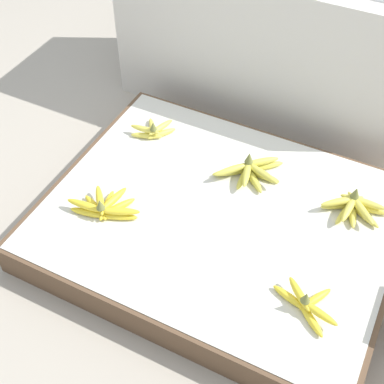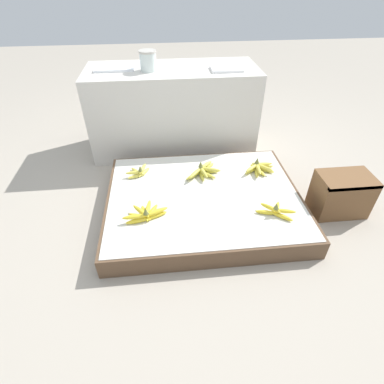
{
  "view_description": "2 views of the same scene",
  "coord_description": "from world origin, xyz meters",
  "px_view_note": "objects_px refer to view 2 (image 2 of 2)",
  "views": [
    {
      "loc": [
        0.48,
        -1.17,
        1.61
      ],
      "look_at": [
        -0.13,
        0.03,
        0.15
      ],
      "focal_mm": 50.0,
      "sensor_mm": 36.0,
      "label": 1
    },
    {
      "loc": [
        -0.24,
        -1.51,
        1.36
      ],
      "look_at": [
        -0.07,
        0.02,
        0.14
      ],
      "focal_mm": 28.0,
      "sensor_mm": 36.0,
      "label": 2
    }
  ],
  "objects_px": {
    "wooden_crate": "(341,194)",
    "banana_bunch_middle_midleft": "(203,171)",
    "banana_bunch_front_midright": "(276,211)",
    "foam_tray_white": "(227,69)",
    "glass_jar": "(148,61)",
    "banana_bunch_middle_left": "(139,172)",
    "banana_bunch_front_left": "(146,214)",
    "banana_bunch_middle_midright": "(259,168)"
  },
  "relations": [
    {
      "from": "banana_bunch_middle_left",
      "to": "banana_bunch_middle_midright",
      "type": "distance_m",
      "value": 0.85
    },
    {
      "from": "banana_bunch_middle_left",
      "to": "foam_tray_white",
      "type": "relative_size",
      "value": 0.73
    },
    {
      "from": "banana_bunch_front_left",
      "to": "banana_bunch_middle_midright",
      "type": "height_order",
      "value": "banana_bunch_middle_midright"
    },
    {
      "from": "banana_bunch_middle_midright",
      "to": "foam_tray_white",
      "type": "relative_size",
      "value": 1.01
    },
    {
      "from": "banana_bunch_middle_midleft",
      "to": "banana_bunch_middle_left",
      "type": "bearing_deg",
      "value": 174.73
    },
    {
      "from": "banana_bunch_front_left",
      "to": "glass_jar",
      "type": "bearing_deg",
      "value": 86.75
    },
    {
      "from": "wooden_crate",
      "to": "glass_jar",
      "type": "distance_m",
      "value": 1.64
    },
    {
      "from": "wooden_crate",
      "to": "banana_bunch_front_left",
      "type": "height_order",
      "value": "wooden_crate"
    },
    {
      "from": "banana_bunch_middle_midright",
      "to": "banana_bunch_middle_left",
      "type": "bearing_deg",
      "value": 177.25
    },
    {
      "from": "banana_bunch_front_left",
      "to": "banana_bunch_middle_left",
      "type": "xyz_separation_m",
      "value": [
        -0.05,
        0.45,
        -0.0
      ]
    },
    {
      "from": "wooden_crate",
      "to": "banana_bunch_middle_midright",
      "type": "relative_size",
      "value": 1.42
    },
    {
      "from": "wooden_crate",
      "to": "banana_bunch_middle_midleft",
      "type": "relative_size",
      "value": 1.3
    },
    {
      "from": "banana_bunch_front_left",
      "to": "banana_bunch_middle_midleft",
      "type": "height_order",
      "value": "banana_bunch_middle_midleft"
    },
    {
      "from": "banana_bunch_middle_midleft",
      "to": "glass_jar",
      "type": "distance_m",
      "value": 0.92
    },
    {
      "from": "banana_bunch_middle_left",
      "to": "banana_bunch_front_midright",
      "type": "bearing_deg",
      "value": -31.13
    },
    {
      "from": "wooden_crate",
      "to": "banana_bunch_front_left",
      "type": "bearing_deg",
      "value": -176.27
    },
    {
      "from": "banana_bunch_middle_left",
      "to": "banana_bunch_middle_midright",
      "type": "height_order",
      "value": "banana_bunch_middle_midright"
    },
    {
      "from": "banana_bunch_middle_midleft",
      "to": "foam_tray_white",
      "type": "height_order",
      "value": "foam_tray_white"
    },
    {
      "from": "banana_bunch_front_left",
      "to": "banana_bunch_middle_midright",
      "type": "distance_m",
      "value": 0.9
    },
    {
      "from": "banana_bunch_front_left",
      "to": "banana_bunch_middle_left",
      "type": "bearing_deg",
      "value": 96.77
    },
    {
      "from": "banana_bunch_middle_midleft",
      "to": "banana_bunch_front_midright",
      "type": "bearing_deg",
      "value": -50.6
    },
    {
      "from": "banana_bunch_middle_left",
      "to": "banana_bunch_middle_midright",
      "type": "bearing_deg",
      "value": -2.75
    },
    {
      "from": "wooden_crate",
      "to": "banana_bunch_middle_left",
      "type": "height_order",
      "value": "wooden_crate"
    },
    {
      "from": "banana_bunch_front_midright",
      "to": "foam_tray_white",
      "type": "distance_m",
      "value": 1.16
    },
    {
      "from": "banana_bunch_front_left",
      "to": "banana_bunch_middle_midright",
      "type": "relative_size",
      "value": 1.14
    },
    {
      "from": "banana_bunch_front_left",
      "to": "banana_bunch_middle_midleft",
      "type": "relative_size",
      "value": 1.04
    },
    {
      "from": "wooden_crate",
      "to": "foam_tray_white",
      "type": "distance_m",
      "value": 1.22
    },
    {
      "from": "glass_jar",
      "to": "foam_tray_white",
      "type": "bearing_deg",
      "value": -4.34
    },
    {
      "from": "banana_bunch_middle_midleft",
      "to": "glass_jar",
      "type": "xyz_separation_m",
      "value": [
        -0.34,
        0.61,
        0.59
      ]
    },
    {
      "from": "banana_bunch_front_left",
      "to": "banana_bunch_middle_left",
      "type": "distance_m",
      "value": 0.45
    },
    {
      "from": "banana_bunch_middle_left",
      "to": "glass_jar",
      "type": "bearing_deg",
      "value": 79.0
    },
    {
      "from": "banana_bunch_front_left",
      "to": "foam_tray_white",
      "type": "distance_m",
      "value": 1.28
    },
    {
      "from": "wooden_crate",
      "to": "banana_bunch_middle_midleft",
      "type": "distance_m",
      "value": 0.92
    },
    {
      "from": "banana_bunch_middle_midleft",
      "to": "banana_bunch_middle_midright",
      "type": "xyz_separation_m",
      "value": [
        0.4,
        0.0,
        -0.0
      ]
    },
    {
      "from": "wooden_crate",
      "to": "banana_bunch_middle_left",
      "type": "relative_size",
      "value": 1.97
    },
    {
      "from": "foam_tray_white",
      "to": "banana_bunch_front_midright",
      "type": "bearing_deg",
      "value": -82.47
    },
    {
      "from": "banana_bunch_middle_midleft",
      "to": "wooden_crate",
      "type": "bearing_deg",
      "value": -20.53
    },
    {
      "from": "banana_bunch_front_midright",
      "to": "foam_tray_white",
      "type": "bearing_deg",
      "value": 97.53
    },
    {
      "from": "wooden_crate",
      "to": "banana_bunch_middle_left",
      "type": "xyz_separation_m",
      "value": [
        -1.32,
        0.37,
        0.02
      ]
    },
    {
      "from": "wooden_crate",
      "to": "banana_bunch_front_midright",
      "type": "xyz_separation_m",
      "value": [
        -0.49,
        -0.14,
        0.02
      ]
    },
    {
      "from": "banana_bunch_middle_midleft",
      "to": "banana_bunch_front_left",
      "type": "bearing_deg",
      "value": -134.53
    },
    {
      "from": "wooden_crate",
      "to": "banana_bunch_front_left",
      "type": "xyz_separation_m",
      "value": [
        -1.26,
        -0.08,
        0.02
      ]
    }
  ]
}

